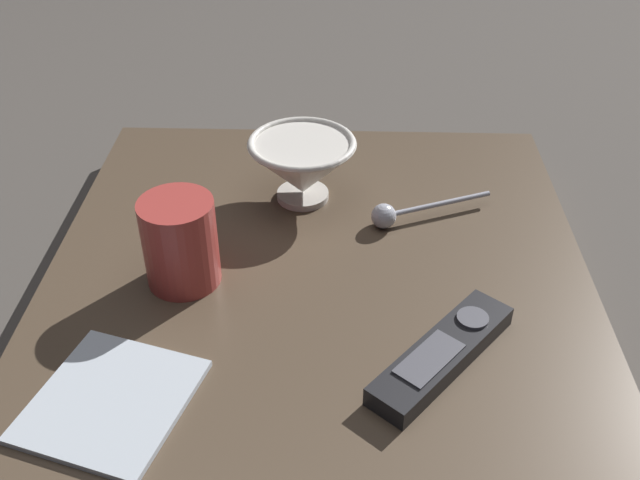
% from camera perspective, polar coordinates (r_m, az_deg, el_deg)
% --- Properties ---
extents(ground_plane, '(6.00, 6.00, 0.00)m').
position_cam_1_polar(ground_plane, '(0.80, -0.17, -4.91)').
color(ground_plane, '#47423D').
extents(table, '(0.62, 0.57, 0.05)m').
position_cam_1_polar(table, '(0.79, -0.17, -3.64)').
color(table, '#4C3D2D').
rests_on(table, ground).
extents(cereal_bowl, '(0.13, 0.13, 0.08)m').
position_cam_1_polar(cereal_bowl, '(0.86, -1.38, 5.73)').
color(cereal_bowl, beige).
rests_on(cereal_bowl, table).
extents(coffee_mug, '(0.08, 0.08, 0.09)m').
position_cam_1_polar(coffee_mug, '(0.75, -10.82, -0.18)').
color(coffee_mug, '#A53833').
rests_on(coffee_mug, table).
extents(teaspoon, '(0.07, 0.14, 0.03)m').
position_cam_1_polar(teaspoon, '(0.84, 5.71, 2.03)').
color(teaspoon, '#A3A5B2').
rests_on(teaspoon, table).
extents(tv_remote_near, '(0.16, 0.14, 0.02)m').
position_cam_1_polar(tv_remote_near, '(0.68, 9.50, -8.72)').
color(tv_remote_near, black).
rests_on(tv_remote_near, table).
extents(folded_napkin, '(0.17, 0.16, 0.01)m').
position_cam_1_polar(folded_napkin, '(0.66, -15.92, -11.91)').
color(folded_napkin, '#B2BCC6').
rests_on(folded_napkin, table).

